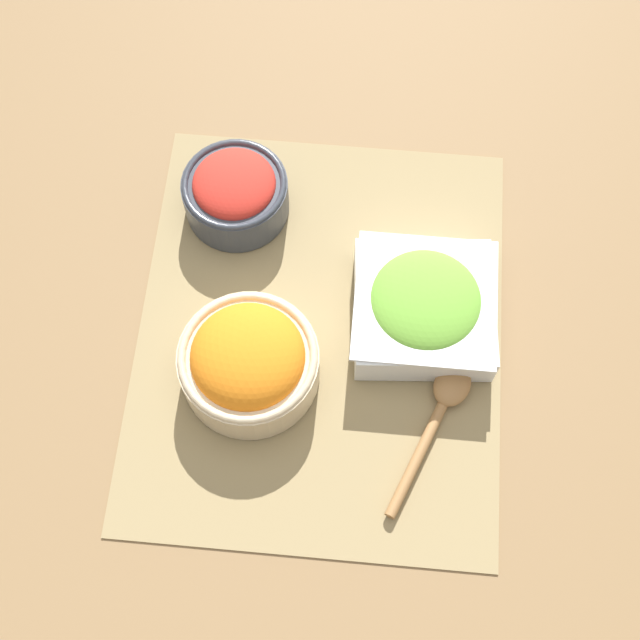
{
  "coord_description": "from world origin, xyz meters",
  "views": [
    {
      "loc": [
        -0.39,
        -0.04,
        0.95
      ],
      "look_at": [
        0.0,
        0.0,
        0.03
      ],
      "focal_mm": 50.0,
      "sensor_mm": 36.0,
      "label": 1
    }
  ],
  "objects_px": {
    "carrot_bowl": "(249,361)",
    "tomato_bowl": "(235,192)",
    "lettuce_bowl": "(424,306)",
    "wooden_spoon": "(442,407)"
  },
  "relations": [
    {
      "from": "lettuce_bowl",
      "to": "tomato_bowl",
      "type": "bearing_deg",
      "value": 60.97
    },
    {
      "from": "carrot_bowl",
      "to": "tomato_bowl",
      "type": "bearing_deg",
      "value": 11.22
    },
    {
      "from": "lettuce_bowl",
      "to": "wooden_spoon",
      "type": "relative_size",
      "value": 0.9
    },
    {
      "from": "lettuce_bowl",
      "to": "carrot_bowl",
      "type": "bearing_deg",
      "value": 114.57
    },
    {
      "from": "carrot_bowl",
      "to": "tomato_bowl",
      "type": "xyz_separation_m",
      "value": [
        0.21,
        0.04,
        -0.0
      ]
    },
    {
      "from": "tomato_bowl",
      "to": "lettuce_bowl",
      "type": "relative_size",
      "value": 0.76
    },
    {
      "from": "carrot_bowl",
      "to": "lettuce_bowl",
      "type": "relative_size",
      "value": 0.93
    },
    {
      "from": "tomato_bowl",
      "to": "lettuce_bowl",
      "type": "bearing_deg",
      "value": -119.03
    },
    {
      "from": "carrot_bowl",
      "to": "tomato_bowl",
      "type": "height_order",
      "value": "carrot_bowl"
    },
    {
      "from": "lettuce_bowl",
      "to": "wooden_spoon",
      "type": "xyz_separation_m",
      "value": [
        -0.11,
        -0.03,
        -0.02
      ]
    }
  ]
}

